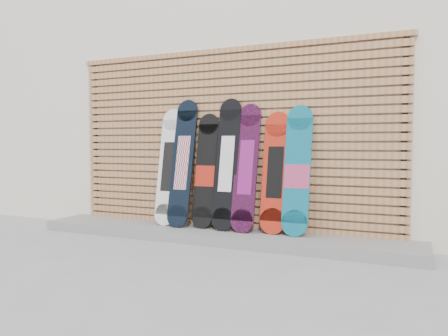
{
  "coord_description": "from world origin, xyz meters",
  "views": [
    {
      "loc": [
        1.97,
        -3.95,
        1.12
      ],
      "look_at": [
        -0.08,
        0.75,
        0.85
      ],
      "focal_mm": 35.0,
      "sensor_mm": 36.0,
      "label": 1
    }
  ],
  "objects_px": {
    "snowboard_0": "(169,167)",
    "snowboard_2": "(205,171)",
    "snowboard_5": "(275,172)",
    "snowboard_4": "(246,167)",
    "snowboard_3": "(227,164)",
    "snowboard_6": "(297,171)",
    "snowboard_1": "(183,163)"
  },
  "relations": [
    {
      "from": "snowboard_0",
      "to": "snowboard_2",
      "type": "relative_size",
      "value": 1.05
    },
    {
      "from": "snowboard_2",
      "to": "snowboard_5",
      "type": "distance_m",
      "value": 0.88
    },
    {
      "from": "snowboard_4",
      "to": "snowboard_5",
      "type": "height_order",
      "value": "snowboard_4"
    },
    {
      "from": "snowboard_3",
      "to": "snowboard_4",
      "type": "relative_size",
      "value": 1.05
    },
    {
      "from": "snowboard_0",
      "to": "snowboard_5",
      "type": "distance_m",
      "value": 1.39
    },
    {
      "from": "snowboard_3",
      "to": "snowboard_5",
      "type": "bearing_deg",
      "value": 2.6
    },
    {
      "from": "snowboard_6",
      "to": "snowboard_4",
      "type": "bearing_deg",
      "value": -178.09
    },
    {
      "from": "snowboard_3",
      "to": "snowboard_4",
      "type": "height_order",
      "value": "snowboard_3"
    },
    {
      "from": "snowboard_2",
      "to": "snowboard_3",
      "type": "xyz_separation_m",
      "value": [
        0.29,
        -0.02,
        0.1
      ]
    },
    {
      "from": "snowboard_2",
      "to": "snowboard_4",
      "type": "xyz_separation_m",
      "value": [
        0.54,
        -0.03,
        0.06
      ]
    },
    {
      "from": "snowboard_4",
      "to": "snowboard_1",
      "type": "bearing_deg",
      "value": -179.33
    },
    {
      "from": "snowboard_1",
      "to": "snowboard_4",
      "type": "xyz_separation_m",
      "value": [
        0.83,
        0.01,
        -0.04
      ]
    },
    {
      "from": "snowboard_5",
      "to": "snowboard_4",
      "type": "bearing_deg",
      "value": -174.63
    },
    {
      "from": "snowboard_2",
      "to": "snowboard_5",
      "type": "xyz_separation_m",
      "value": [
        0.88,
        0.0,
        0.01
      ]
    },
    {
      "from": "snowboard_0",
      "to": "snowboard_6",
      "type": "distance_m",
      "value": 1.65
    },
    {
      "from": "snowboard_0",
      "to": "snowboard_5",
      "type": "height_order",
      "value": "snowboard_0"
    },
    {
      "from": "snowboard_1",
      "to": "snowboard_4",
      "type": "bearing_deg",
      "value": 0.67
    },
    {
      "from": "snowboard_2",
      "to": "snowboard_6",
      "type": "relative_size",
      "value": 0.96
    },
    {
      "from": "snowboard_0",
      "to": "snowboard_1",
      "type": "xyz_separation_m",
      "value": [
        0.22,
        -0.03,
        0.05
      ]
    },
    {
      "from": "snowboard_2",
      "to": "snowboard_4",
      "type": "relative_size",
      "value": 0.93
    },
    {
      "from": "snowboard_1",
      "to": "snowboard_3",
      "type": "height_order",
      "value": "snowboard_1"
    },
    {
      "from": "snowboard_1",
      "to": "snowboard_6",
      "type": "height_order",
      "value": "snowboard_1"
    },
    {
      "from": "snowboard_4",
      "to": "snowboard_6",
      "type": "bearing_deg",
      "value": 1.91
    },
    {
      "from": "snowboard_2",
      "to": "snowboard_5",
      "type": "height_order",
      "value": "snowboard_2"
    },
    {
      "from": "snowboard_2",
      "to": "snowboard_5",
      "type": "relative_size",
      "value": 1.0
    },
    {
      "from": "snowboard_3",
      "to": "snowboard_2",
      "type": "bearing_deg",
      "value": 175.74
    },
    {
      "from": "snowboard_1",
      "to": "snowboard_2",
      "type": "bearing_deg",
      "value": 7.12
    },
    {
      "from": "snowboard_0",
      "to": "snowboard_1",
      "type": "relative_size",
      "value": 0.93
    },
    {
      "from": "snowboard_0",
      "to": "snowboard_2",
      "type": "xyz_separation_m",
      "value": [
        0.51,
        0.01,
        -0.05
      ]
    },
    {
      "from": "snowboard_0",
      "to": "snowboard_3",
      "type": "xyz_separation_m",
      "value": [
        0.8,
        -0.01,
        0.05
      ]
    },
    {
      "from": "snowboard_1",
      "to": "snowboard_2",
      "type": "distance_m",
      "value": 0.31
    },
    {
      "from": "snowboard_0",
      "to": "snowboard_4",
      "type": "height_order",
      "value": "snowboard_4"
    }
  ]
}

